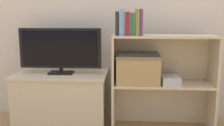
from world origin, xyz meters
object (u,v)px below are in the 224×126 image
at_px(book_olive, 137,22).
at_px(tv_stand, 62,98).
at_px(book_plum, 141,22).
at_px(book_forest, 132,24).
at_px(book_skyblue, 122,22).
at_px(tv, 60,49).
at_px(laptop, 138,54).
at_px(storage_basket_left, 138,68).
at_px(magazine_stack, 170,80).
at_px(book_maroon, 127,24).
at_px(book_charcoal, 117,23).

bearing_deg(book_olive, tv_stand, 169.80).
bearing_deg(book_plum, book_forest, 180.00).
bearing_deg(book_skyblue, tv, 167.71).
bearing_deg(tv_stand, laptop, -6.85).
height_order(storage_basket_left, magazine_stack, storage_basket_left).
xyz_separation_m(book_skyblue, book_maroon, (0.04, 0.00, -0.01)).
bearing_deg(book_skyblue, book_olive, 0.00).
bearing_deg(magazine_stack, book_charcoal, -177.34).
bearing_deg(magazine_stack, tv_stand, 174.02).
xyz_separation_m(storage_basket_left, laptop, (-0.00, 0.00, 0.13)).
distance_m(book_plum, magazine_stack, 0.56).
bearing_deg(tv, magazine_stack, -5.89).
xyz_separation_m(tv, book_olive, (0.70, -0.12, 0.25)).
height_order(book_plum, laptop, book_plum).
relative_size(book_forest, laptop, 0.53).
bearing_deg(book_charcoal, book_forest, 0.00).
bearing_deg(magazine_stack, storage_basket_left, 176.22).
xyz_separation_m(tv_stand, laptop, (0.71, -0.09, 0.45)).
height_order(book_maroon, storage_basket_left, book_maroon).
bearing_deg(magazine_stack, book_skyblue, -177.08).
distance_m(book_skyblue, magazine_stack, 0.66).
relative_size(book_charcoal, book_olive, 0.91).
relative_size(tv_stand, book_skyblue, 3.89).
distance_m(book_charcoal, book_olive, 0.17).
xyz_separation_m(book_charcoal, book_maroon, (0.09, 0.00, -0.00)).
bearing_deg(storage_basket_left, book_olive, -107.54).
bearing_deg(book_charcoal, tv_stand, 166.62).
xyz_separation_m(tv_stand, tv, (0.00, -0.00, 0.47)).
bearing_deg(book_forest, tv, 169.30).
distance_m(tv, book_forest, 0.71).
bearing_deg(book_charcoal, book_maroon, 0.00).
xyz_separation_m(book_olive, book_plum, (0.03, 0.00, 0.00)).
relative_size(tv_stand, book_olive, 3.91).
bearing_deg(book_skyblue, tv_stand, 167.56).
relative_size(tv, book_charcoal, 3.82).
height_order(tv_stand, book_forest, book_forest).
bearing_deg(book_forest, book_maroon, 180.00).
relative_size(book_maroon, magazine_stack, 0.85).
bearing_deg(tv_stand, book_charcoal, -13.38).
distance_m(book_skyblue, book_forest, 0.09).
relative_size(tv, book_olive, 3.47).
distance_m(book_maroon, storage_basket_left, 0.40).
distance_m(book_olive, storage_basket_left, 0.40).
bearing_deg(book_charcoal, storage_basket_left, 12.47).
bearing_deg(book_olive, book_forest, 180.00).
relative_size(book_charcoal, book_forest, 1.06).
bearing_deg(book_charcoal, magazine_stack, 2.66).
height_order(tv_stand, tv, tv).
bearing_deg(book_charcoal, laptop, 12.47).
bearing_deg(book_maroon, book_forest, 0.00).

